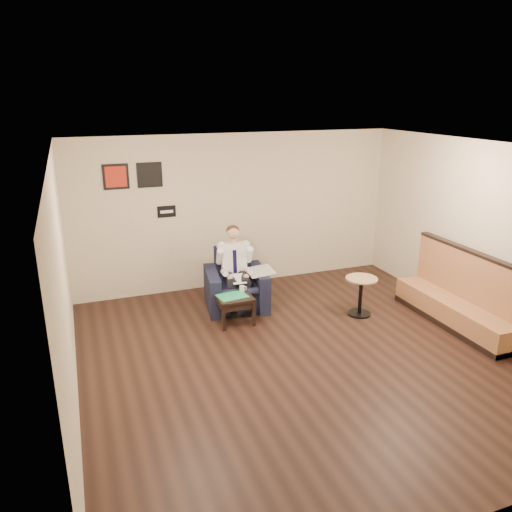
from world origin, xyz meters
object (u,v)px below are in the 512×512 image
object	(u,v)px
seated_man	(237,273)
cafe_table	(360,296)
smartphone	(234,291)
banquette	(457,289)
side_table	(234,309)
coffee_mug	(242,289)
armchair	(236,280)
green_folder	(232,296)

from	to	relation	value
seated_man	cafe_table	world-z (taller)	seated_man
smartphone	banquette	world-z (taller)	banquette
side_table	coffee_mug	bearing A→B (deg)	33.64
coffee_mug	smartphone	xyz separation A→B (m)	(-0.13, 0.04, -0.04)
armchair	smartphone	distance (m)	0.44
green_folder	cafe_table	distance (m)	2.09
coffee_mug	seated_man	bearing A→B (deg)	85.44
seated_man	side_table	distance (m)	0.65
armchair	green_folder	world-z (taller)	armchair
seated_man	smartphone	world-z (taller)	seated_man
green_folder	cafe_table	size ratio (longest dim) A/B	0.70
armchair	coffee_mug	world-z (taller)	armchair
side_table	smartphone	distance (m)	0.28
coffee_mug	green_folder	bearing A→B (deg)	-146.36
smartphone	armchair	bearing A→B (deg)	76.66
seated_man	cafe_table	size ratio (longest dim) A/B	2.05
side_table	coffee_mug	xyz separation A→B (m)	(0.18, 0.12, 0.27)
armchair	seated_man	xyz separation A→B (m)	(-0.02, -0.12, 0.18)
coffee_mug	banquette	world-z (taller)	banquette
armchair	side_table	bearing A→B (deg)	-103.00
seated_man	green_folder	world-z (taller)	seated_man
coffee_mug	smartphone	world-z (taller)	coffee_mug
green_folder	coffee_mug	size ratio (longest dim) A/B	4.74
seated_man	coffee_mug	world-z (taller)	seated_man
side_table	cafe_table	bearing A→B (deg)	-12.59
smartphone	seated_man	bearing A→B (deg)	71.02
green_folder	armchair	bearing A→B (deg)	66.42
smartphone	banquette	bearing A→B (deg)	-14.33
seated_man	coffee_mug	distance (m)	0.36
banquette	smartphone	bearing A→B (deg)	155.62
side_table	cafe_table	xyz separation A→B (m)	(2.02, -0.45, 0.09)
armchair	banquette	distance (m)	3.50
side_table	smartphone	bearing A→B (deg)	72.60
coffee_mug	banquette	bearing A→B (deg)	-24.67
green_folder	coffee_mug	world-z (taller)	coffee_mug
smartphone	banquette	distance (m)	3.46
cafe_table	seated_man	bearing A→B (deg)	153.87
seated_man	side_table	world-z (taller)	seated_man
armchair	green_folder	bearing A→B (deg)	-104.85
green_folder	banquette	world-z (taller)	banquette
seated_man	cafe_table	distance (m)	2.04
armchair	smartphone	size ratio (longest dim) A/B	7.04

